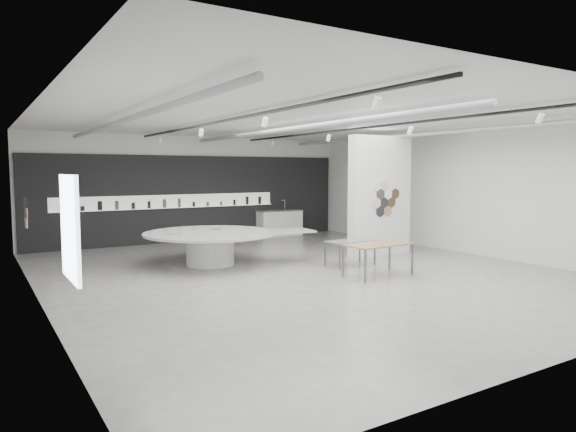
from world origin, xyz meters
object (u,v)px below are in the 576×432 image
sample_table_wood (378,246)px  sample_table_stone (350,243)px  partition_column (380,196)px  display_island (213,243)px  kitchen_counter (280,223)px

sample_table_wood → sample_table_stone: 1.46m
sample_table_stone → partition_column: bearing=27.0°
display_island → sample_table_stone: (3.10, -2.06, 0.04)m
display_island → sample_table_wood: display_island is taller
partition_column → sample_table_stone: bearing=-153.0°
display_island → sample_table_stone: bearing=-28.3°
display_island → sample_table_wood: bearing=-45.7°
partition_column → kitchen_counter: size_ratio=1.99×
sample_table_stone → kitchen_counter: bearing=75.6°
sample_table_stone → display_island: bearing=146.3°
partition_column → sample_table_wood: size_ratio=2.07×
display_island → kitchen_counter: kitchen_counter is taller
sample_table_stone → kitchen_counter: 6.71m
partition_column → sample_table_wood: 3.42m
partition_column → sample_table_wood: partition_column is taller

